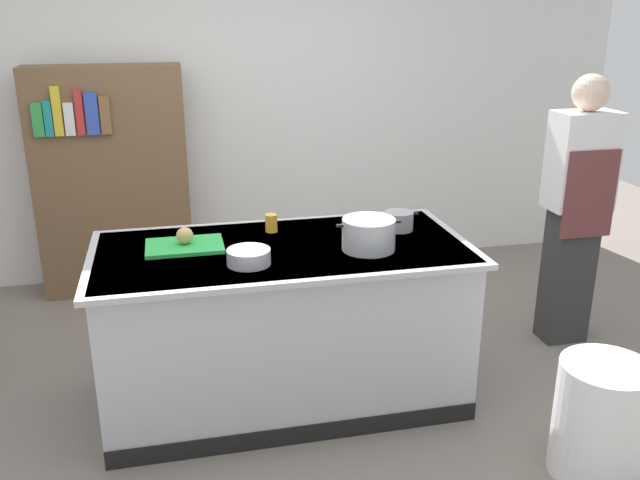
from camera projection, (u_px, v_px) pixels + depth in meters
ground_plane at (285, 395)px, 3.85m from camera, size 10.00×10.00×0.00m
back_wall at (235, 86)px, 5.29m from camera, size 6.40×0.12×3.00m
counter_island at (284, 322)px, 3.70m from camera, size 1.98×0.98×0.90m
cutting_board at (185, 246)px, 3.54m from camera, size 0.40×0.28×0.02m
onion at (185, 236)px, 3.53m from camera, size 0.09×0.09×0.09m
stock_pot at (369, 234)px, 3.49m from camera, size 0.34×0.28×0.17m
sauce_pan at (399, 221)px, 3.80m from camera, size 0.23×0.16×0.11m
mixing_bowl at (249, 257)px, 3.31m from camera, size 0.22×0.22×0.08m
juice_cup at (271, 223)px, 3.77m from camera, size 0.07×0.07×0.10m
trash_bin at (600, 420)px, 3.13m from camera, size 0.42×0.42×0.57m
person_chef at (576, 206)px, 4.22m from camera, size 0.38×0.25×1.72m
bookshelf at (112, 182)px, 5.02m from camera, size 1.10×0.31×1.70m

